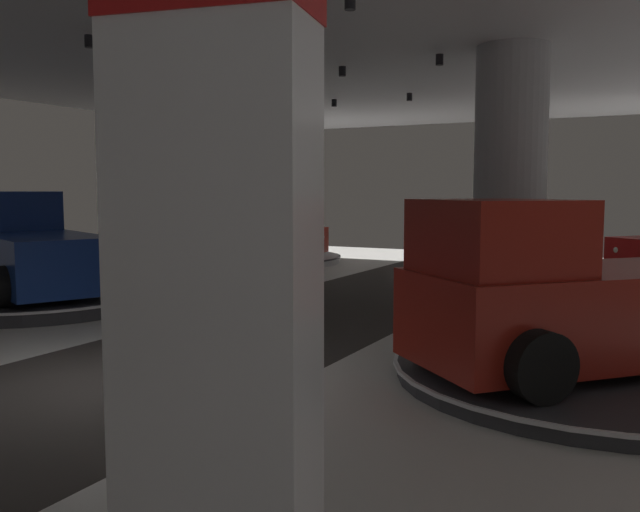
{
  "coord_description": "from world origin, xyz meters",
  "views": [
    {
      "loc": [
        6.77,
        -6.76,
        2.65
      ],
      "look_at": [
        0.8,
        4.67,
        1.4
      ],
      "focal_mm": 38.28,
      "sensor_mm": 36.0,
      "label": 1
    }
  ],
  "objects_px": {
    "visitor_walking_near": "(182,331)",
    "column_right": "(510,185)",
    "display_car_deep_left": "(266,235)",
    "display_platform_far_left": "(178,271)",
    "display_platform_deep_left": "(267,258)",
    "display_platform_mid_left": "(36,298)",
    "display_car_far_left": "(177,243)",
    "pickup_truck_mid_left": "(30,250)",
    "display_platform_mid_right": "(598,371)",
    "brand_sign_pylon": "(215,252)",
    "pickup_truck_mid_right": "(582,299)"
  },
  "relations": [
    {
      "from": "pickup_truck_mid_left",
      "to": "display_platform_mid_right",
      "type": "distance_m",
      "value": 12.53
    },
    {
      "from": "display_car_far_left",
      "to": "pickup_truck_mid_left",
      "type": "distance_m",
      "value": 5.65
    },
    {
      "from": "display_platform_deep_left",
      "to": "display_car_deep_left",
      "type": "distance_m",
      "value": 0.88
    },
    {
      "from": "display_car_deep_left",
      "to": "visitor_walking_near",
      "type": "relative_size",
      "value": 2.71
    },
    {
      "from": "display_platform_far_left",
      "to": "display_car_deep_left",
      "type": "xyz_separation_m",
      "value": [
        0.31,
        4.65,
        0.87
      ]
    },
    {
      "from": "display_platform_mid_right",
      "to": "brand_sign_pylon",
      "type": "bearing_deg",
      "value": -101.26
    },
    {
      "from": "display_car_far_left",
      "to": "display_car_deep_left",
      "type": "distance_m",
      "value": 4.68
    },
    {
      "from": "display_platform_mid_left",
      "to": "display_platform_deep_left",
      "type": "bearing_deg",
      "value": 91.45
    },
    {
      "from": "display_car_far_left",
      "to": "display_platform_mid_left",
      "type": "xyz_separation_m",
      "value": [
        0.58,
        -5.78,
        -0.85
      ]
    },
    {
      "from": "brand_sign_pylon",
      "to": "visitor_walking_near",
      "type": "distance_m",
      "value": 4.89
    },
    {
      "from": "display_car_far_left",
      "to": "column_right",
      "type": "bearing_deg",
      "value": -13.25
    },
    {
      "from": "display_platform_mid_left",
      "to": "display_car_far_left",
      "type": "bearing_deg",
      "value": 95.77
    },
    {
      "from": "display_platform_mid_left",
      "to": "display_platform_deep_left",
      "type": "relative_size",
      "value": 1.04
    },
    {
      "from": "display_platform_deep_left",
      "to": "visitor_walking_near",
      "type": "xyz_separation_m",
      "value": [
        7.93,
        -14.63,
        0.76
      ]
    },
    {
      "from": "visitor_walking_near",
      "to": "display_platform_mid_right",
      "type": "bearing_deg",
      "value": 37.62
    },
    {
      "from": "brand_sign_pylon",
      "to": "pickup_truck_mid_left",
      "type": "xyz_separation_m",
      "value": [
        -11.06,
        7.83,
        -1.05
      ]
    },
    {
      "from": "display_platform_deep_left",
      "to": "display_car_far_left",
      "type": "bearing_deg",
      "value": -93.9
    },
    {
      "from": "pickup_truck_mid_left",
      "to": "display_platform_mid_right",
      "type": "xyz_separation_m",
      "value": [
        12.45,
        -0.86,
        -1.12
      ]
    },
    {
      "from": "column_right",
      "to": "visitor_walking_near",
      "type": "relative_size",
      "value": 3.46
    },
    {
      "from": "pickup_truck_mid_left",
      "to": "pickup_truck_mid_right",
      "type": "bearing_deg",
      "value": -5.11
    },
    {
      "from": "brand_sign_pylon",
      "to": "display_platform_mid_right",
      "type": "distance_m",
      "value": 7.43
    },
    {
      "from": "display_car_deep_left",
      "to": "visitor_walking_near",
      "type": "distance_m",
      "value": 16.66
    },
    {
      "from": "column_right",
      "to": "pickup_truck_mid_right",
      "type": "distance_m",
      "value": 4.91
    },
    {
      "from": "display_platform_mid_right",
      "to": "visitor_walking_near",
      "type": "height_order",
      "value": "visitor_walking_near"
    },
    {
      "from": "display_platform_far_left",
      "to": "display_platform_deep_left",
      "type": "relative_size",
      "value": 0.97
    },
    {
      "from": "column_right",
      "to": "display_platform_mid_right",
      "type": "bearing_deg",
      "value": -61.88
    },
    {
      "from": "display_platform_mid_right",
      "to": "display_platform_far_left",
      "type": "bearing_deg",
      "value": 152.92
    },
    {
      "from": "brand_sign_pylon",
      "to": "pickup_truck_mid_right",
      "type": "bearing_deg",
      "value": 80.16
    },
    {
      "from": "visitor_walking_near",
      "to": "column_right",
      "type": "bearing_deg",
      "value": 72.51
    },
    {
      "from": "display_platform_deep_left",
      "to": "visitor_walking_near",
      "type": "relative_size",
      "value": 3.43
    },
    {
      "from": "display_car_far_left",
      "to": "display_car_deep_left",
      "type": "bearing_deg",
      "value": 86.48
    },
    {
      "from": "column_right",
      "to": "brand_sign_pylon",
      "type": "xyz_separation_m",
      "value": [
        0.75,
        -10.97,
        -0.45
      ]
    },
    {
      "from": "display_platform_far_left",
      "to": "display_platform_mid_left",
      "type": "height_order",
      "value": "display_platform_mid_left"
    },
    {
      "from": "display_platform_mid_left",
      "to": "visitor_walking_near",
      "type": "distance_m",
      "value": 8.76
    },
    {
      "from": "column_right",
      "to": "visitor_walking_near",
      "type": "distance_m",
      "value": 8.04
    },
    {
      "from": "display_car_far_left",
      "to": "visitor_walking_near",
      "type": "bearing_deg",
      "value": -50.36
    },
    {
      "from": "display_car_deep_left",
      "to": "display_platform_mid_right",
      "type": "bearing_deg",
      "value": -41.91
    },
    {
      "from": "pickup_truck_mid_right",
      "to": "visitor_walking_near",
      "type": "xyz_separation_m",
      "value": [
        -4.27,
        -3.22,
        -0.26
      ]
    },
    {
      "from": "display_platform_far_left",
      "to": "display_platform_deep_left",
      "type": "xyz_separation_m",
      "value": [
        0.34,
        4.65,
        -0.0
      ]
    },
    {
      "from": "display_platform_far_left",
      "to": "pickup_truck_mid_left",
      "type": "relative_size",
      "value": 0.93
    },
    {
      "from": "display_platform_mid_left",
      "to": "display_car_deep_left",
      "type": "relative_size",
      "value": 1.32
    },
    {
      "from": "display_platform_far_left",
      "to": "display_car_deep_left",
      "type": "relative_size",
      "value": 1.22
    },
    {
      "from": "display_platform_far_left",
      "to": "column_right",
      "type": "bearing_deg",
      "value": -13.35
    },
    {
      "from": "column_right",
      "to": "display_platform_deep_left",
      "type": "xyz_separation_m",
      "value": [
        -10.28,
        7.17,
        -2.6
      ]
    },
    {
      "from": "display_platform_deep_left",
      "to": "display_platform_mid_right",
      "type": "height_order",
      "value": "display_platform_deep_left"
    },
    {
      "from": "display_platform_far_left",
      "to": "pickup_truck_mid_right",
      "type": "height_order",
      "value": "pickup_truck_mid_right"
    },
    {
      "from": "pickup_truck_mid_right",
      "to": "display_platform_far_left",
      "type": "bearing_deg",
      "value": 151.68
    },
    {
      "from": "brand_sign_pylon",
      "to": "display_car_far_left",
      "type": "bearing_deg",
      "value": 130.12
    },
    {
      "from": "display_car_far_left",
      "to": "display_platform_mid_right",
      "type": "distance_m",
      "value": 14.33
    },
    {
      "from": "display_car_deep_left",
      "to": "display_platform_mid_right",
      "type": "relative_size",
      "value": 0.76
    }
  ]
}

